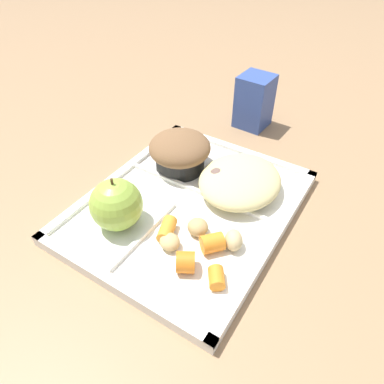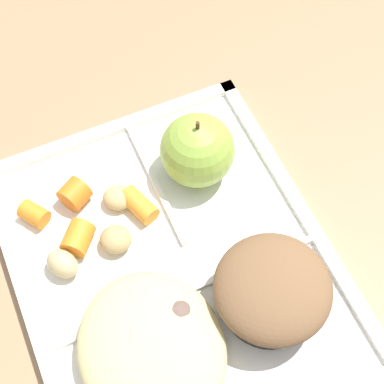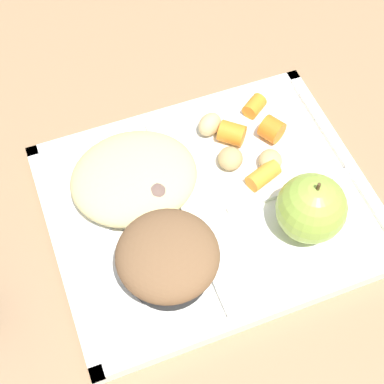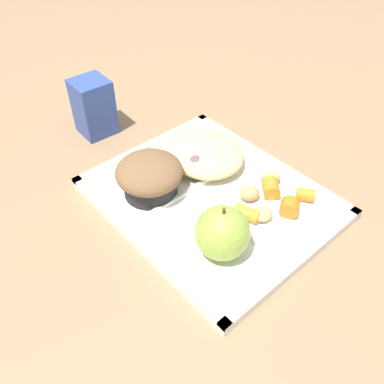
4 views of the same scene
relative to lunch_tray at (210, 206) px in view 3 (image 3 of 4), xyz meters
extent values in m
plane|color=#997551|center=(0.00, 0.00, -0.01)|extent=(6.00, 6.00, 0.00)
cube|color=white|center=(0.00, 0.00, 0.00)|extent=(0.35, 0.29, 0.01)
cube|color=white|center=(0.00, -0.14, 0.01)|extent=(0.35, 0.01, 0.01)
cube|color=white|center=(0.00, 0.14, 0.01)|extent=(0.35, 0.01, 0.01)
cube|color=white|center=(-0.17, 0.00, 0.01)|extent=(0.01, 0.29, 0.01)
cube|color=white|center=(0.17, 0.00, 0.01)|extent=(0.01, 0.29, 0.01)
cube|color=white|center=(0.03, 0.00, 0.01)|extent=(0.01, 0.26, 0.01)
cube|color=white|center=(-0.09, 0.02, 0.01)|extent=(0.15, 0.01, 0.01)
sphere|color=#93B742|center=(-0.09, 0.06, 0.04)|extent=(0.07, 0.07, 0.07)
cylinder|color=#4C381E|center=(-0.09, 0.06, 0.08)|extent=(0.00, 0.00, 0.01)
cylinder|color=black|center=(0.07, 0.06, 0.02)|extent=(0.08, 0.08, 0.03)
ellipsoid|color=brown|center=(0.07, 0.06, 0.05)|extent=(0.10, 0.10, 0.05)
cylinder|color=orange|center=(-0.10, -0.10, 0.01)|extent=(0.03, 0.03, 0.02)
cylinder|color=orange|center=(-0.07, -0.01, 0.01)|extent=(0.04, 0.03, 0.02)
cylinder|color=orange|center=(-0.10, -0.06, 0.02)|extent=(0.04, 0.03, 0.03)
cylinder|color=orange|center=(-0.06, -0.07, 0.02)|extent=(0.04, 0.04, 0.03)
ellipsoid|color=tan|center=(-0.04, -0.10, 0.02)|extent=(0.04, 0.04, 0.03)
ellipsoid|color=tan|center=(-0.04, -0.04, 0.02)|extent=(0.04, 0.04, 0.02)
ellipsoid|color=tan|center=(-0.08, -0.02, 0.01)|extent=(0.04, 0.04, 0.02)
ellipsoid|color=#D6C684|center=(0.07, -0.05, 0.02)|extent=(0.14, 0.12, 0.04)
sphere|color=brown|center=(0.08, -0.06, 0.02)|extent=(0.03, 0.03, 0.03)
sphere|color=brown|center=(0.06, -0.02, 0.02)|extent=(0.04, 0.04, 0.04)
sphere|color=brown|center=(0.08, -0.07, 0.02)|extent=(0.04, 0.04, 0.04)
sphere|color=brown|center=(0.07, -0.05, 0.02)|extent=(0.04, 0.04, 0.04)
cube|color=white|center=(0.07, -0.05, 0.01)|extent=(0.08, 0.05, 0.00)
cube|color=white|center=(0.12, -0.01, 0.01)|extent=(0.04, 0.04, 0.00)
cylinder|color=white|center=(0.15, -0.01, 0.01)|extent=(0.02, 0.01, 0.00)
cylinder|color=white|center=(0.15, 0.00, 0.01)|extent=(0.02, 0.01, 0.00)
cylinder|color=white|center=(0.14, 0.01, 0.01)|extent=(0.02, 0.01, 0.00)
camera|label=1|loc=(-0.33, -0.21, 0.37)|focal=33.02mm
camera|label=2|loc=(0.21, -0.07, 0.54)|focal=57.17mm
camera|label=3|loc=(0.14, 0.31, 0.56)|focal=55.34mm
camera|label=4|loc=(-0.32, 0.33, 0.44)|focal=38.28mm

